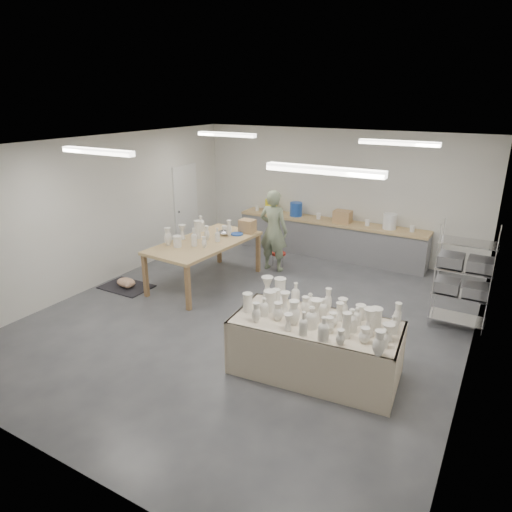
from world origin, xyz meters
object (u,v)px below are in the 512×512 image
Objects in this scene: potter at (273,231)px; drying_table at (315,344)px; work_table at (207,240)px; red_stool at (279,254)px.

drying_table is at bearing 125.31° from potter.
drying_table is 0.94× the size of work_table.
drying_table is at bearing -56.15° from red_stool.
red_stool is (0.85, 1.59, -0.64)m from work_table.
potter is at bearing 120.70° from drying_table.
drying_table is 1.31× the size of potter.
work_table is 1.91m from red_stool.
drying_table is at bearing -27.80° from work_table.
red_stool is (-2.41, 3.59, -0.18)m from drying_table.
work_table is (-3.26, 2.00, 0.46)m from drying_table.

